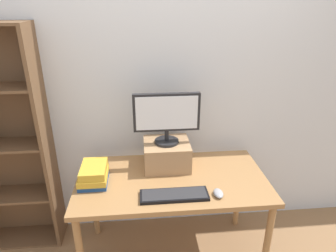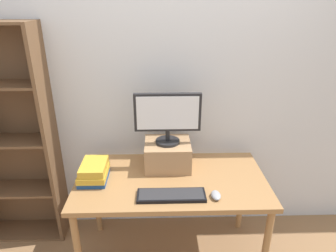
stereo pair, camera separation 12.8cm
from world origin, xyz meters
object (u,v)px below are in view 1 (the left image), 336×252
(bookshelf_unit, at_px, (0,144))
(keyboard, at_px, (174,195))
(computer_mouse, at_px, (218,193))
(riser_box, at_px, (167,154))
(book_stack, at_px, (94,175))
(desk, at_px, (172,187))
(computer_monitor, at_px, (167,116))

(bookshelf_unit, relative_size, keyboard, 4.02)
(computer_mouse, bearing_deg, bookshelf_unit, 159.87)
(riser_box, distance_m, book_stack, 0.57)
(computer_mouse, distance_m, book_stack, 0.88)
(desk, relative_size, computer_monitor, 2.83)
(desk, height_order, bookshelf_unit, bookshelf_unit)
(keyboard, relative_size, book_stack, 1.77)
(riser_box, bearing_deg, book_stack, -161.04)
(keyboard, bearing_deg, computer_monitor, 91.89)
(bookshelf_unit, height_order, riser_box, bookshelf_unit)
(desk, height_order, riser_box, riser_box)
(riser_box, relative_size, computer_mouse, 3.36)
(computer_mouse, bearing_deg, computer_monitor, 126.28)
(computer_monitor, bearing_deg, desk, -83.26)
(keyboard, bearing_deg, computer_mouse, -3.11)
(desk, height_order, computer_mouse, computer_mouse)
(keyboard, distance_m, book_stack, 0.60)
(riser_box, xyz_separation_m, book_stack, (-0.54, -0.19, -0.04))
(bookshelf_unit, xyz_separation_m, keyboard, (1.31, -0.57, -0.16))
(book_stack, bearing_deg, bookshelf_unit, 155.15)
(desk, bearing_deg, computer_mouse, -40.03)
(computer_monitor, distance_m, keyboard, 0.58)
(computer_monitor, xyz_separation_m, computer_mouse, (0.31, -0.42, -0.40))
(riser_box, distance_m, computer_monitor, 0.32)
(riser_box, bearing_deg, bookshelf_unit, 172.66)
(riser_box, xyz_separation_m, computer_monitor, (-0.00, -0.00, 0.32))
(bookshelf_unit, distance_m, book_stack, 0.85)
(riser_box, height_order, book_stack, riser_box)
(bookshelf_unit, relative_size, riser_box, 5.26)
(computer_monitor, bearing_deg, book_stack, -161.17)
(riser_box, relative_size, book_stack, 1.35)
(desk, bearing_deg, computer_monitor, 96.74)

